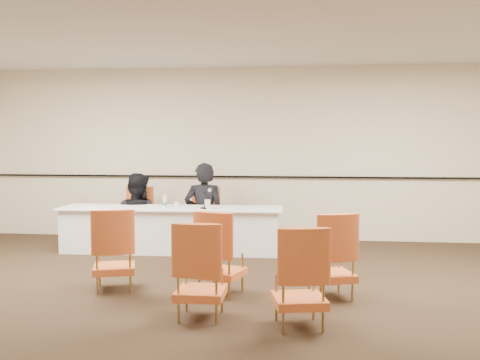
% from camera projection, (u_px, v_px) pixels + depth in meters
% --- Properties ---
extents(floor, '(10.00, 10.00, 0.00)m').
position_uv_depth(floor, '(216.00, 307.00, 5.50)').
color(floor, black).
rests_on(floor, ground).
extents(ceiling, '(10.00, 10.00, 0.00)m').
position_uv_depth(ceiling, '(215.00, 11.00, 5.29)').
color(ceiling, silver).
rests_on(ceiling, ground).
extents(wall_back, '(10.00, 0.04, 3.00)m').
position_uv_depth(wall_back, '(252.00, 154.00, 9.36)').
color(wall_back, beige).
rests_on(wall_back, ground).
extents(wall_rail, '(9.80, 0.04, 0.03)m').
position_uv_depth(wall_rail, '(252.00, 177.00, 9.35)').
color(wall_rail, black).
rests_on(wall_rail, wall_back).
extents(panel_table, '(3.48, 0.90, 0.69)m').
position_uv_depth(panel_table, '(171.00, 230.00, 8.31)').
color(panel_table, white).
rests_on(panel_table, ground).
extents(panelist_main, '(0.69, 0.48, 1.81)m').
position_uv_depth(panelist_main, '(204.00, 218.00, 8.79)').
color(panelist_main, black).
rests_on(panelist_main, ground).
extents(panelist_main_chair, '(0.51, 0.51, 0.95)m').
position_uv_depth(panelist_main_chair, '(204.00, 217.00, 8.79)').
color(panelist_main_chair, '#C84C24').
rests_on(panelist_main_chair, ground).
extents(panelist_second, '(0.94, 0.80, 1.69)m').
position_uv_depth(panelist_second, '(137.00, 224.00, 8.89)').
color(panelist_second, black).
rests_on(panelist_second, ground).
extents(panelist_second_chair, '(0.51, 0.51, 0.95)m').
position_uv_depth(panelist_second_chair, '(137.00, 216.00, 8.88)').
color(panelist_second_chair, '#C84C24').
rests_on(panelist_second_chair, ground).
extents(papers, '(0.31, 0.23, 0.00)m').
position_uv_depth(papers, '(207.00, 208.00, 8.19)').
color(papers, white).
rests_on(papers, panel_table).
extents(microphone, '(0.18, 0.24, 0.31)m').
position_uv_depth(microphone, '(204.00, 199.00, 8.10)').
color(microphone, black).
rests_on(microphone, panel_table).
extents(water_bottle, '(0.07, 0.07, 0.21)m').
position_uv_depth(water_bottle, '(165.00, 201.00, 8.27)').
color(water_bottle, '#16747D').
rests_on(water_bottle, panel_table).
extents(drinking_glass, '(0.08, 0.08, 0.10)m').
position_uv_depth(drinking_glass, '(177.00, 205.00, 8.19)').
color(drinking_glass, white).
rests_on(drinking_glass, panel_table).
extents(coffee_cup, '(0.12, 0.12, 0.14)m').
position_uv_depth(coffee_cup, '(207.00, 204.00, 8.11)').
color(coffee_cup, white).
rests_on(coffee_cup, panel_table).
extents(aud_chair_front_left, '(0.63, 0.63, 0.95)m').
position_uv_depth(aud_chair_front_left, '(114.00, 249.00, 6.14)').
color(aud_chair_front_left, '#C84C24').
rests_on(aud_chair_front_left, ground).
extents(aud_chair_front_mid, '(0.62, 0.62, 0.95)m').
position_uv_depth(aud_chair_front_mid, '(221.00, 253.00, 5.93)').
color(aud_chair_front_mid, '#C84C24').
rests_on(aud_chair_front_mid, ground).
extents(aud_chair_front_right, '(0.64, 0.64, 0.95)m').
position_uv_depth(aud_chair_front_right, '(330.00, 255.00, 5.81)').
color(aud_chair_front_right, '#C84C24').
rests_on(aud_chair_front_right, ground).
extents(aud_chair_back_mid, '(0.50, 0.50, 0.95)m').
position_uv_depth(aud_chair_back_mid, '(201.00, 270.00, 5.14)').
color(aud_chair_back_mid, '#C84C24').
rests_on(aud_chair_back_mid, ground).
extents(aud_chair_back_right, '(0.59, 0.59, 0.95)m').
position_uv_depth(aud_chair_back_right, '(299.00, 276.00, 4.89)').
color(aud_chair_back_right, '#C84C24').
rests_on(aud_chair_back_right, ground).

